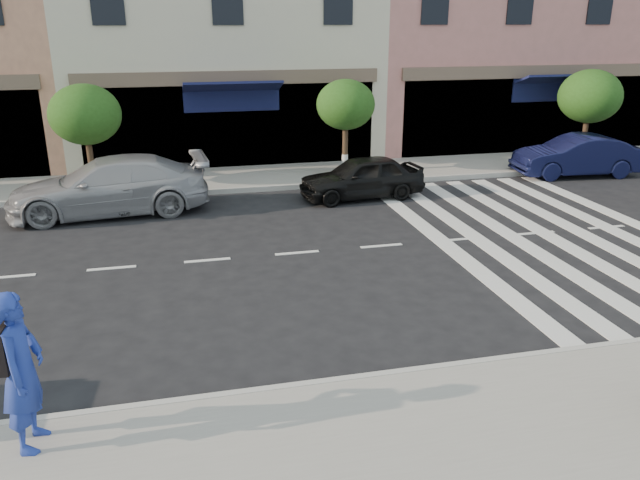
{
  "coord_description": "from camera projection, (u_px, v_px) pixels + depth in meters",
  "views": [
    {
      "loc": [
        -2.53,
        -8.9,
        4.96
      ],
      "look_at": [
        -0.21,
        0.89,
        1.4
      ],
      "focal_mm": 35.0,
      "sensor_mm": 36.0,
      "label": 1
    }
  ],
  "objects": [
    {
      "name": "photographer",
      "position": [
        22.0,
        371.0,
        7.17
      ],
      "size": [
        0.56,
        0.78,
        1.99
      ],
      "primitive_type": "imported",
      "rotation": [
        0.0,
        0.0,
        1.46
      ],
      "color": "navy",
      "rests_on": "sidewalk_near"
    },
    {
      "name": "street_tree_ea",
      "position": [
        590.0,
        97.0,
        22.1
      ],
      "size": [
        2.2,
        2.2,
        3.19
      ],
      "color": "#473323",
      "rests_on": "sidewalk_far"
    },
    {
      "name": "car_far_left",
      "position": [
        109.0,
        186.0,
        16.69
      ],
      "size": [
        5.34,
        2.46,
        1.51
      ],
      "primitive_type": "imported",
      "rotation": [
        0.0,
        0.0,
        -1.5
      ],
      "color": "#98989D",
      "rests_on": "ground"
    },
    {
      "name": "car_far_mid",
      "position": [
        362.0,
        177.0,
        18.2
      ],
      "size": [
        3.77,
        1.81,
        1.24
      ],
      "primitive_type": "imported",
      "rotation": [
        0.0,
        0.0,
        -1.47
      ],
      "color": "black",
      "rests_on": "ground"
    },
    {
      "name": "street_tree_wb",
      "position": [
        85.0,
        115.0,
        18.42
      ],
      "size": [
        2.1,
        2.1,
        3.06
      ],
      "color": "#473323",
      "rests_on": "sidewalk_far"
    },
    {
      "name": "ground",
      "position": [
        344.0,
        335.0,
        10.37
      ],
      "size": [
        120.0,
        120.0,
        0.0
      ],
      "primitive_type": "plane",
      "color": "black",
      "rests_on": "ground"
    },
    {
      "name": "building_centre",
      "position": [
        216.0,
        5.0,
        24.02
      ],
      "size": [
        11.0,
        9.0,
        11.0
      ],
      "primitive_type": "cube",
      "color": "beige",
      "rests_on": "ground"
    },
    {
      "name": "street_tree_c",
      "position": [
        346.0,
        105.0,
        20.15
      ],
      "size": [
        1.9,
        1.9,
        3.04
      ],
      "color": "#473323",
      "rests_on": "sidewalk_far"
    },
    {
      "name": "car_far_right",
      "position": [
        576.0,
        156.0,
        20.79
      ],
      "size": [
        4.23,
        1.81,
        1.36
      ],
      "primitive_type": "imported",
      "rotation": [
        0.0,
        0.0,
        -1.66
      ],
      "color": "black",
      "rests_on": "ground"
    },
    {
      "name": "sidewalk_far",
      "position": [
        255.0,
        178.0,
        20.44
      ],
      "size": [
        60.0,
        3.0,
        0.15
      ],
      "primitive_type": "cube",
      "color": "gray",
      "rests_on": "ground"
    }
  ]
}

